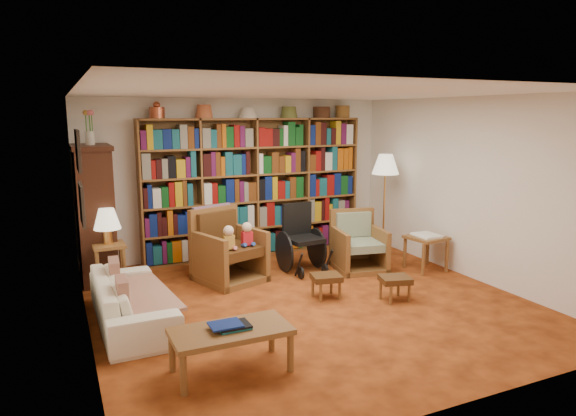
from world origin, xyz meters
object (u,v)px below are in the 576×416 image
floor_lamp (385,168)px  footstool_a (326,279)px  footstool_b (395,281)px  side_table_lamp (109,256)px  sofa (132,300)px  wheelchair (301,240)px  side_table_papers (426,242)px  armchair_leather (227,250)px  coffee_table (231,334)px  armchair_sage (356,247)px

floor_lamp → footstool_a: floor_lamp is taller
floor_lamp → footstool_b: size_ratio=3.82×
side_table_lamp → sofa: bearing=-85.4°
wheelchair → floor_lamp: (1.59, 0.21, 0.96)m
side_table_lamp → side_table_papers: size_ratio=1.09×
armchair_leather → wheelchair: 1.12m
footstool_b → wheelchair: bearing=106.8°
wheelchair → footstool_a: bearing=-101.0°
armchair_leather → wheelchair: bearing=-2.6°
sofa → side_table_lamp: size_ratio=2.95×
sofa → floor_lamp: 4.46m
sofa → side_table_lamp: bearing=3.7°
armchair_leather → coffee_table: armchair_leather is taller
floor_lamp → armchair_sage: bearing=-149.7°
side_table_lamp → footstool_a: side_table_lamp is taller
side_table_lamp → armchair_sage: 3.46m
side_table_papers → footstool_a: bearing=-167.4°
side_table_papers → footstool_b: side_table_papers is taller
armchair_leather → side_table_papers: size_ratio=1.84×
footstool_a → coffee_table: size_ratio=0.39×
armchair_sage → coffee_table: armchair_sage is taller
sofa → floor_lamp: (4.14, 1.21, 1.14)m
armchair_leather → footstool_a: bearing=-54.7°
sofa → floor_lamp: bearing=-74.6°
armchair_sage → footstool_b: size_ratio=2.01×
armchair_leather → footstool_b: (1.61, -1.68, -0.16)m
floor_lamp → side_table_papers: size_ratio=2.88×
side_table_lamp → coffee_table: (0.75, -2.72, -0.09)m
side_table_papers → footstool_a: size_ratio=1.39×
wheelchair → armchair_leather: bearing=177.4°
footstool_b → armchair_leather: bearing=133.8°
coffee_table → side_table_lamp: bearing=105.4°
sofa → footstool_a: bearing=-95.7°
side_table_lamp → side_table_papers: 4.42m
sofa → wheelchair: bearing=-69.4°
armchair_leather → armchair_sage: size_ratio=1.21×
armchair_leather → floor_lamp: (2.71, 0.16, 1.00)m
wheelchair → side_table_papers: size_ratio=1.73×
armchair_sage → footstool_b: bearing=-101.8°
floor_lamp → coffee_table: floor_lamp is taller
footstool_b → armchair_sage: bearing=78.2°
wheelchair → side_table_papers: 1.83m
wheelchair → side_table_lamp: bearing=174.8°
side_table_papers → footstool_b: 1.45m
wheelchair → coffee_table: (-1.90, -2.48, -0.09)m
footstool_b → sofa: bearing=168.4°
armchair_leather → wheelchair: armchair_leather is taller
armchair_leather → floor_lamp: size_ratio=0.64×
coffee_table → footstool_b: bearing=19.7°
armchair_sage → wheelchair: size_ratio=0.88×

